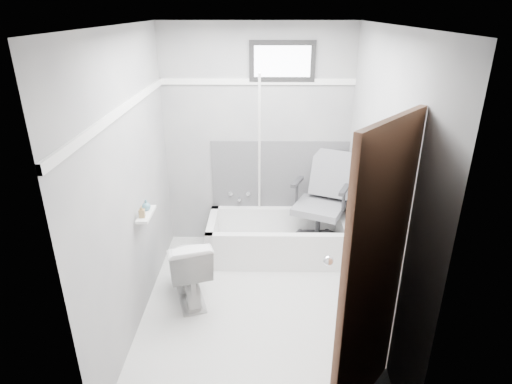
{
  "coord_description": "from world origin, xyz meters",
  "views": [
    {
      "loc": [
        0.05,
        -3.15,
        2.52
      ],
      "look_at": [
        0.0,
        0.35,
        1.0
      ],
      "focal_mm": 30.0,
      "sensor_mm": 36.0,
      "label": 1
    }
  ],
  "objects_px": {
    "toilet": "(188,267)",
    "door": "(433,313)",
    "soap_bottle_a": "(142,211)",
    "soap_bottle_b": "(146,205)",
    "bathtub": "(278,237)",
    "office_chair": "(319,201)"
  },
  "relations": [
    {
      "from": "toilet",
      "to": "door",
      "type": "distance_m",
      "value": 2.25
    },
    {
      "from": "soap_bottle_a",
      "to": "soap_bottle_b",
      "type": "relative_size",
      "value": 1.07
    },
    {
      "from": "bathtub",
      "to": "toilet",
      "type": "relative_size",
      "value": 2.21
    },
    {
      "from": "toilet",
      "to": "soap_bottle_b",
      "type": "xyz_separation_m",
      "value": [
        -0.32,
        0.0,
        0.63
      ]
    },
    {
      "from": "toilet",
      "to": "soap_bottle_a",
      "type": "bearing_deg",
      "value": 4.94
    },
    {
      "from": "door",
      "to": "toilet",
      "type": "bearing_deg",
      "value": 138.25
    },
    {
      "from": "soap_bottle_a",
      "to": "soap_bottle_b",
      "type": "xyz_separation_m",
      "value": [
        0.0,
        0.14,
        -0.01
      ]
    },
    {
      "from": "bathtub",
      "to": "soap_bottle_b",
      "type": "height_order",
      "value": "soap_bottle_b"
    },
    {
      "from": "bathtub",
      "to": "door",
      "type": "bearing_deg",
      "value": -71.25
    },
    {
      "from": "office_chair",
      "to": "soap_bottle_a",
      "type": "height_order",
      "value": "office_chair"
    },
    {
      "from": "office_chair",
      "to": "soap_bottle_b",
      "type": "bearing_deg",
      "value": -128.65
    },
    {
      "from": "office_chair",
      "to": "toilet",
      "type": "bearing_deg",
      "value": -123.0
    },
    {
      "from": "bathtub",
      "to": "door",
      "type": "height_order",
      "value": "door"
    },
    {
      "from": "bathtub",
      "to": "office_chair",
      "type": "xyz_separation_m",
      "value": [
        0.43,
        0.05,
        0.41
      ]
    },
    {
      "from": "office_chair",
      "to": "toilet",
      "type": "height_order",
      "value": "office_chair"
    },
    {
      "from": "bathtub",
      "to": "soap_bottle_a",
      "type": "relative_size",
      "value": 14.52
    },
    {
      "from": "bathtub",
      "to": "toilet",
      "type": "height_order",
      "value": "toilet"
    },
    {
      "from": "soap_bottle_a",
      "to": "office_chair",
      "type": "bearing_deg",
      "value": 31.09
    },
    {
      "from": "toilet",
      "to": "soap_bottle_b",
      "type": "bearing_deg",
      "value": -18.81
    },
    {
      "from": "bathtub",
      "to": "soap_bottle_b",
      "type": "xyz_separation_m",
      "value": [
        -1.17,
        -0.78,
        0.75
      ]
    },
    {
      "from": "toilet",
      "to": "soap_bottle_b",
      "type": "relative_size",
      "value": 6.99
    },
    {
      "from": "toilet",
      "to": "door",
      "type": "relative_size",
      "value": 0.34
    }
  ]
}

